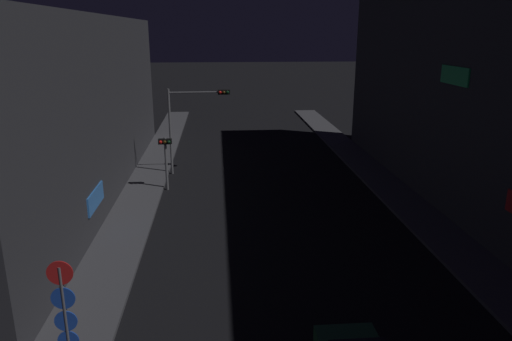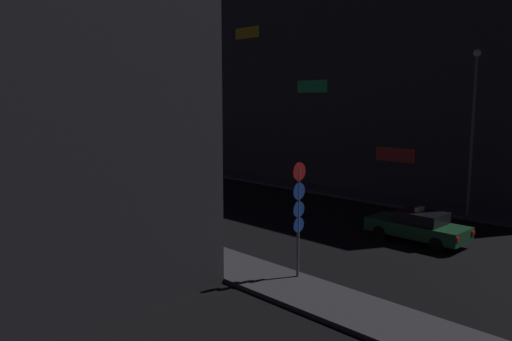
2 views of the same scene
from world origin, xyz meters
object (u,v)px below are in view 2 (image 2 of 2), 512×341
object	(u,v)px
traffic_light_left_kerb	(87,165)
street_lamp_near_block	(473,118)
traffic_light_overhead	(84,133)
sign_pole_left	(299,210)
taxi	(418,226)

from	to	relation	value
traffic_light_left_kerb	street_lamp_near_block	world-z (taller)	street_lamp_near_block
traffic_light_overhead	sign_pole_left	distance (m)	21.41
taxi	traffic_light_overhead	world-z (taller)	traffic_light_overhead
street_lamp_near_block	traffic_light_overhead	bearing A→B (deg)	118.70
taxi	street_lamp_near_block	distance (m)	7.85
traffic_light_left_kerb	street_lamp_near_block	size ratio (longest dim) A/B	0.38
traffic_light_overhead	traffic_light_left_kerb	size ratio (longest dim) A/B	1.75
sign_pole_left	traffic_light_overhead	bearing A→B (deg)	84.26
taxi	traffic_light_left_kerb	world-z (taller)	traffic_light_left_kerb
traffic_light_overhead	street_lamp_near_block	bearing A→B (deg)	-61.30
sign_pole_left	street_lamp_near_block	world-z (taller)	street_lamp_near_block
sign_pole_left	traffic_light_left_kerb	bearing A→B (deg)	87.89
taxi	sign_pole_left	bearing A→B (deg)	176.00
taxi	traffic_light_left_kerb	distance (m)	19.64
traffic_light_overhead	traffic_light_left_kerb	xyz separation A→B (m)	(-1.48, -3.45, -1.76)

